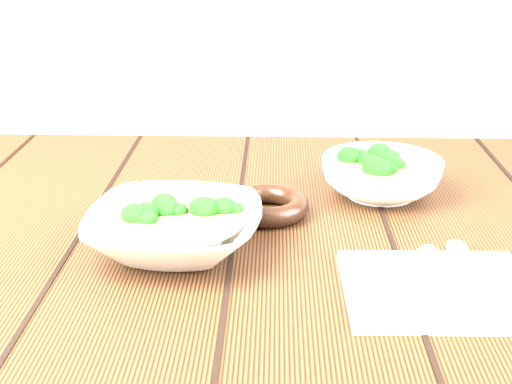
{
  "coord_description": "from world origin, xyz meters",
  "views": [
    {
      "loc": [
        0.03,
        -0.87,
        1.14
      ],
      "look_at": [
        0.01,
        -0.01,
        0.8
      ],
      "focal_mm": 50.0,
      "sensor_mm": 36.0,
      "label": 1
    }
  ],
  "objects_px": {
    "soup_bowl_back": "(381,175)",
    "trivet": "(267,205)",
    "napkin": "(438,289)",
    "table": "(251,303)",
    "soup_bowl_front": "(175,229)"
  },
  "relations": [
    {
      "from": "table",
      "to": "soup_bowl_back",
      "type": "height_order",
      "value": "soup_bowl_back"
    },
    {
      "from": "table",
      "to": "napkin",
      "type": "distance_m",
      "value": 0.3
    },
    {
      "from": "soup_bowl_front",
      "to": "napkin",
      "type": "height_order",
      "value": "soup_bowl_front"
    },
    {
      "from": "napkin",
      "to": "trivet",
      "type": "bearing_deg",
      "value": 130.76
    },
    {
      "from": "table",
      "to": "soup_bowl_back",
      "type": "bearing_deg",
      "value": 31.19
    },
    {
      "from": "soup_bowl_front",
      "to": "trivet",
      "type": "bearing_deg",
      "value": 45.13
    },
    {
      "from": "napkin",
      "to": "soup_bowl_front",
      "type": "bearing_deg",
      "value": 160.39
    },
    {
      "from": "soup_bowl_front",
      "to": "napkin",
      "type": "xyz_separation_m",
      "value": [
        0.3,
        -0.1,
        -0.02
      ]
    },
    {
      "from": "table",
      "to": "trivet",
      "type": "relative_size",
      "value": 10.37
    },
    {
      "from": "soup_bowl_back",
      "to": "trivet",
      "type": "distance_m",
      "value": 0.18
    },
    {
      "from": "soup_bowl_back",
      "to": "napkin",
      "type": "height_order",
      "value": "soup_bowl_back"
    },
    {
      "from": "table",
      "to": "soup_bowl_front",
      "type": "height_order",
      "value": "soup_bowl_front"
    },
    {
      "from": "soup_bowl_front",
      "to": "trivet",
      "type": "xyz_separation_m",
      "value": [
        0.11,
        0.11,
        -0.01
      ]
    },
    {
      "from": "table",
      "to": "napkin",
      "type": "relative_size",
      "value": 5.89
    },
    {
      "from": "table",
      "to": "soup_bowl_back",
      "type": "relative_size",
      "value": 5.58
    }
  ]
}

